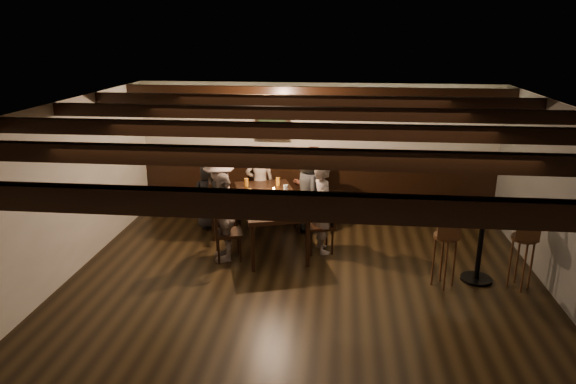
# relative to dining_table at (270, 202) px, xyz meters

# --- Properties ---
(room) EXTENTS (7.00, 7.00, 7.00)m
(room) POSITION_rel_dining_table_xyz_m (0.37, 0.35, 0.37)
(room) COLOR black
(room) RESTS_ON ground
(dining_table) EXTENTS (1.48, 2.22, 0.76)m
(dining_table) POSITION_rel_dining_table_xyz_m (0.00, 0.00, 0.00)
(dining_table) COLOR black
(dining_table) RESTS_ON floor
(chair_left_near) EXTENTS (0.56, 0.56, 0.98)m
(chair_left_near) POSITION_rel_dining_table_xyz_m (-0.82, 0.22, -0.40)
(chair_left_near) COLOR black
(chair_left_near) RESTS_ON floor
(chair_left_far) EXTENTS (0.49, 0.49, 0.86)m
(chair_left_far) POSITION_rel_dining_table_xyz_m (-0.55, -0.64, -0.44)
(chair_left_far) COLOR black
(chair_left_far) RESTS_ON floor
(chair_right_near) EXTENTS (0.50, 0.50, 0.88)m
(chair_right_near) POSITION_rel_dining_table_xyz_m (0.55, 0.64, -0.43)
(chair_right_near) COLOR black
(chair_right_near) RESTS_ON floor
(chair_right_far) EXTENTS (0.51, 0.51, 0.89)m
(chair_right_far) POSITION_rel_dining_table_xyz_m (0.82, -0.22, -0.43)
(chair_right_far) COLOR black
(chair_right_far) RESTS_ON floor
(person_bench_left) EXTENTS (0.66, 0.53, 1.18)m
(person_bench_left) POSITION_rel_dining_table_xyz_m (-1.13, 0.59, -0.11)
(person_bench_left) COLOR #242326
(person_bench_left) RESTS_ON floor
(person_bench_centre) EXTENTS (0.58, 0.47, 1.39)m
(person_bench_centre) POSITION_rel_dining_table_xyz_m (-0.31, 1.00, -0.01)
(person_bench_centre) COLOR gray
(person_bench_centre) RESTS_ON floor
(person_bench_right) EXTENTS (0.78, 0.69, 1.36)m
(person_bench_right) POSITION_rel_dining_table_xyz_m (0.59, 1.13, -0.02)
(person_bench_right) COLOR #55291D
(person_bench_right) RESTS_ON floor
(person_left_near) EXTENTS (0.73, 0.98, 1.34)m
(person_left_near) POSITION_rel_dining_table_xyz_m (-0.85, 0.21, -0.03)
(person_left_near) COLOR #A4908B
(person_left_near) RESTS_ON floor
(person_left_far) EXTENTS (0.54, 0.85, 1.34)m
(person_left_far) POSITION_rel_dining_table_xyz_m (-0.58, -0.65, -0.03)
(person_left_far) COLOR gray
(person_left_far) RESTS_ON floor
(person_right_near) EXTENTS (0.63, 0.78, 1.40)m
(person_right_near) POSITION_rel_dining_table_xyz_m (0.58, 0.65, -0.00)
(person_right_near) COLOR #2B2C2E
(person_right_near) RESTS_ON floor
(person_right_far) EXTENTS (0.48, 0.60, 1.42)m
(person_right_far) POSITION_rel_dining_table_xyz_m (0.85, -0.21, 0.01)
(person_right_far) COLOR gray
(person_right_far) RESTS_ON floor
(pint_a) EXTENTS (0.07, 0.07, 0.14)m
(pint_a) POSITION_rel_dining_table_xyz_m (-0.48, 0.59, 0.13)
(pint_a) COLOR #BF7219
(pint_a) RESTS_ON dining_table
(pint_b) EXTENTS (0.07, 0.07, 0.14)m
(pint_b) POSITION_rel_dining_table_xyz_m (0.05, 0.69, 0.13)
(pint_b) COLOR #BF7219
(pint_b) RESTS_ON dining_table
(pint_c) EXTENTS (0.07, 0.07, 0.14)m
(pint_c) POSITION_rel_dining_table_xyz_m (-0.32, 0.01, 0.13)
(pint_c) COLOR #BF7219
(pint_c) RESTS_ON dining_table
(pint_d) EXTENTS (0.07, 0.07, 0.14)m
(pint_d) POSITION_rel_dining_table_xyz_m (0.23, 0.28, 0.13)
(pint_d) COLOR silver
(pint_d) RESTS_ON dining_table
(pint_e) EXTENTS (0.07, 0.07, 0.14)m
(pint_e) POSITION_rel_dining_table_xyz_m (-0.08, -0.50, 0.13)
(pint_e) COLOR #BF7219
(pint_e) RESTS_ON dining_table
(pint_f) EXTENTS (0.07, 0.07, 0.14)m
(pint_f) POSITION_rel_dining_table_xyz_m (0.35, -0.47, 0.13)
(pint_f) COLOR silver
(pint_f) RESTS_ON dining_table
(pint_g) EXTENTS (0.07, 0.07, 0.14)m
(pint_g) POSITION_rel_dining_table_xyz_m (0.29, -0.75, 0.13)
(pint_g) COLOR #BF7219
(pint_g) RESTS_ON dining_table
(plate_near) EXTENTS (0.24, 0.24, 0.01)m
(plate_near) POSITION_rel_dining_table_xyz_m (0.06, -0.71, 0.07)
(plate_near) COLOR white
(plate_near) RESTS_ON dining_table
(plate_far) EXTENTS (0.24, 0.24, 0.01)m
(plate_far) POSITION_rel_dining_table_xyz_m (0.26, -0.23, 0.07)
(plate_far) COLOR white
(plate_far) RESTS_ON dining_table
(condiment_caddy) EXTENTS (0.15, 0.10, 0.12)m
(condiment_caddy) POSITION_rel_dining_table_xyz_m (0.01, -0.05, 0.12)
(condiment_caddy) COLOR black
(condiment_caddy) RESTS_ON dining_table
(candle) EXTENTS (0.05, 0.05, 0.05)m
(candle) POSITION_rel_dining_table_xyz_m (0.03, 0.32, 0.09)
(candle) COLOR beige
(candle) RESTS_ON dining_table
(high_top_table) EXTENTS (0.58, 0.58, 1.02)m
(high_top_table) POSITION_rel_dining_table_xyz_m (3.00, -0.98, -0.03)
(high_top_table) COLOR black
(high_top_table) RESTS_ON floor
(bar_stool_left) EXTENTS (0.33, 0.33, 1.04)m
(bar_stool_left) POSITION_rel_dining_table_xyz_m (2.50, -1.18, -0.32)
(bar_stool_left) COLOR #392312
(bar_stool_left) RESTS_ON floor
(bar_stool_right) EXTENTS (0.33, 0.35, 1.04)m
(bar_stool_right) POSITION_rel_dining_table_xyz_m (3.50, -1.13, -0.32)
(bar_stool_right) COLOR #392312
(bar_stool_right) RESTS_ON floor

